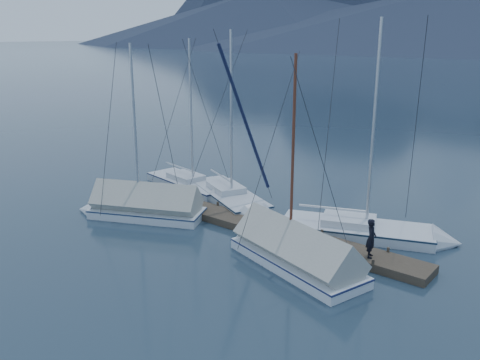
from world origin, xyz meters
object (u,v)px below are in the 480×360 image
object	(u,v)px
sailboat_open_right	(379,234)
sailboat_covered_far	(137,208)
sailboat_open_mid	(236,202)
sailboat_covered_near	(288,252)
sailboat_open_left	(198,188)
person	(371,238)

from	to	relation	value
sailboat_open_right	sailboat_covered_far	bearing A→B (deg)	-154.66
sailboat_open_mid	sailboat_covered_far	xyz separation A→B (m)	(-2.67, -4.39, 0.27)
sailboat_open_mid	sailboat_covered_near	xyz separation A→B (m)	(5.97, -4.07, 0.27)
sailboat_open_left	sailboat_covered_near	world-z (taller)	sailboat_open_left
sailboat_open_mid	person	distance (m)	8.95
sailboat_open_right	sailboat_covered_near	world-z (taller)	sailboat_open_right
sailboat_open_mid	sailboat_open_right	distance (m)	7.74
person	sailboat_open_right	bearing A→B (deg)	-3.44
sailboat_open_right	person	distance (m)	3.09
sailboat_covered_near	sailboat_open_left	bearing A→B (deg)	153.20
sailboat_open_left	sailboat_covered_near	size ratio (longest dim) A/B	1.04
sailboat_open_mid	sailboat_covered_far	distance (m)	5.14
sailboat_open_right	person	xyz separation A→B (m)	(0.88, -2.80, 0.94)
sailboat_open_left	sailboat_open_mid	xyz separation A→B (m)	(3.28, -0.60, 0.01)
sailboat_open_right	person	bearing A→B (deg)	-72.51
sailboat_covered_near	person	size ratio (longest dim) A/B	5.74
sailboat_open_left	sailboat_covered_near	xyz separation A→B (m)	(9.25, -4.67, 0.28)
sailboat_open_mid	sailboat_covered_near	distance (m)	7.23
sailboat_open_left	sailboat_covered_far	xyz separation A→B (m)	(0.61, -4.99, 0.28)
sailboat_open_right	person	size ratio (longest dim) A/B	6.59
sailboat_open_mid	person	size ratio (longest dim) A/B	6.28
sailboat_covered_far	sailboat_covered_near	bearing A→B (deg)	2.12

